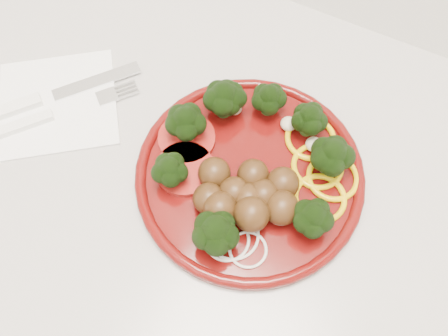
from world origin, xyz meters
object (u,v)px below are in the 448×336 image
at_px(napkin, 58,103).
at_px(fork, 39,119).
at_px(knife, 36,101).
at_px(plate, 250,168).

height_order(napkin, fork, fork).
relative_size(napkin, knife, 0.82).
xyz_separation_m(plate, fork, (-0.28, -0.05, -0.01)).
height_order(napkin, knife, knife).
xyz_separation_m(napkin, knife, (-0.02, -0.01, 0.01)).
bearing_deg(knife, napkin, -22.66).
bearing_deg(napkin, fork, -96.20).
distance_m(knife, fork, 0.03).
xyz_separation_m(plate, napkin, (-0.27, -0.02, -0.02)).
bearing_deg(fork, knife, 83.00).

